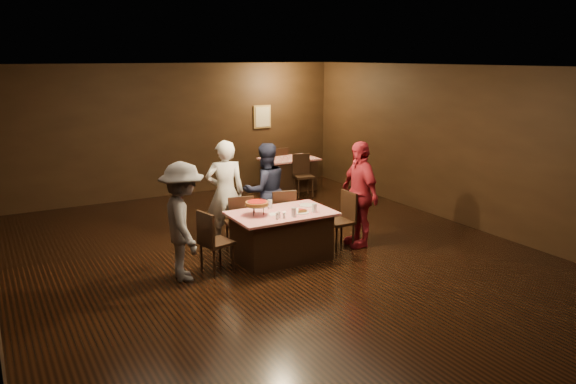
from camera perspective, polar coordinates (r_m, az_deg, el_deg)
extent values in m
plane|color=black|center=(8.97, -0.84, -6.94)|extent=(10.00, 10.00, 0.00)
cube|color=silver|center=(8.40, -0.91, 12.60)|extent=(8.00, 10.00, 0.04)
cube|color=black|center=(13.12, -11.35, 6.16)|extent=(8.00, 0.04, 3.00)
cube|color=black|center=(11.00, 17.84, 4.36)|extent=(0.04, 10.00, 3.00)
cube|color=tan|center=(13.90, -2.63, 7.65)|extent=(0.46, 0.03, 0.56)
cube|color=beige|center=(13.88, -2.59, 7.64)|extent=(0.38, 0.01, 0.48)
cube|color=#B40C1A|center=(8.91, -0.65, -4.46)|extent=(1.60, 1.00, 0.77)
cube|color=#A80B12|center=(13.53, 0.07, 1.85)|extent=(1.30, 0.90, 0.77)
cube|color=black|center=(9.36, -5.01, -3.04)|extent=(0.50, 0.50, 0.95)
cube|color=black|center=(9.70, -0.70, -2.39)|extent=(0.50, 0.50, 0.95)
cube|color=black|center=(8.44, -7.25, -4.97)|extent=(0.50, 0.50, 0.95)
cube|color=black|center=(9.43, 5.23, -2.90)|extent=(0.43, 0.43, 0.95)
cube|color=black|center=(12.91, 1.59, 1.69)|extent=(0.50, 0.50, 0.95)
cube|color=black|center=(14.02, -1.12, 2.65)|extent=(0.44, 0.44, 0.95)
imported|color=silver|center=(9.56, -6.39, -0.08)|extent=(0.75, 0.59, 1.80)
imported|color=#191D34|center=(9.91, -2.32, 0.17)|extent=(0.84, 0.67, 1.69)
imported|color=slate|center=(8.13, -10.60, -2.98)|extent=(0.80, 1.20, 1.72)
imported|color=maroon|center=(9.50, 7.26, -0.20)|extent=(0.55, 1.09, 1.79)
cylinder|color=black|center=(8.73, -3.44, -1.71)|extent=(0.01, 0.01, 0.15)
cylinder|color=black|center=(8.57, -3.52, -2.02)|extent=(0.01, 0.01, 0.15)
cylinder|color=black|center=(8.64, -2.49, -1.87)|extent=(0.01, 0.01, 0.15)
cylinder|color=silver|center=(8.62, -3.16, -1.35)|extent=(0.38, 0.38, 0.01)
cylinder|color=#B27233|center=(8.62, -3.16, -1.16)|extent=(0.35, 0.35, 0.05)
cylinder|color=#A5140C|center=(8.61, -3.16, -0.97)|extent=(0.30, 0.30, 0.01)
cylinder|color=white|center=(8.76, 1.34, -2.09)|extent=(0.25, 0.25, 0.01)
cylinder|color=#B27233|center=(8.76, 1.34, -1.91)|extent=(0.18, 0.18, 0.04)
cylinder|color=#A5140C|center=(8.75, 1.34, -1.77)|extent=(0.14, 0.14, 0.01)
cylinder|color=white|center=(9.19, 1.91, -1.35)|extent=(0.25, 0.25, 0.01)
cylinder|color=silver|center=(8.55, 0.60, -2.05)|extent=(0.08, 0.08, 0.14)
cylinder|color=silver|center=(8.79, 2.70, -1.63)|extent=(0.08, 0.08, 0.14)
cylinder|color=silver|center=(9.01, -1.85, -1.23)|extent=(0.08, 0.08, 0.14)
cylinder|color=silver|center=(8.49, -0.92, -2.37)|extent=(0.04, 0.04, 0.08)
cylinder|color=silver|center=(8.48, -0.92, -2.08)|extent=(0.05, 0.05, 0.02)
cylinder|color=silver|center=(8.48, -0.40, -2.40)|extent=(0.04, 0.04, 0.08)
cylinder|color=silver|center=(8.47, -0.40, -2.11)|extent=(0.05, 0.05, 0.02)
cylinder|color=silver|center=(8.42, -1.12, -2.51)|extent=(0.04, 0.04, 0.08)
cylinder|color=silver|center=(8.41, -1.12, -2.22)|extent=(0.05, 0.05, 0.02)
cube|color=white|center=(8.94, 1.03, -1.80)|extent=(0.19, 0.19, 0.01)
cube|color=white|center=(8.69, -1.37, -2.26)|extent=(0.21, 0.21, 0.01)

